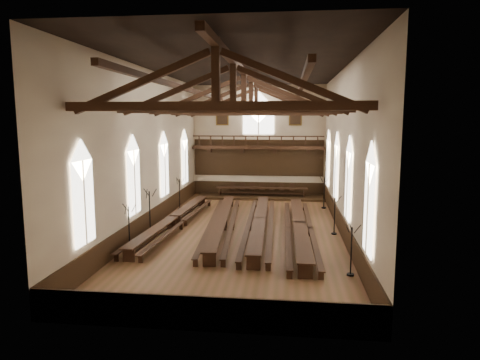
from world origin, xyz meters
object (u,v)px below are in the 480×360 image
object	(u,v)px
refectory_row_b	(221,220)
candelabrum_left_far	(180,200)
high_table	(261,189)
candelabrum_left_near	(129,237)
candelabrum_right_far	(324,199)
refectory_row_d	(299,225)
candelabrum_right_near	(351,260)
candelabrum_right_mid	(334,223)
candelabrum_left_mid	(150,220)
refectory_row_a	(174,219)
dais	(261,197)
refectory_row_c	(260,221)

from	to	relation	value
refectory_row_b	candelabrum_left_far	size ratio (longest dim) A/B	5.93
high_table	candelabrum_left_far	xyz separation A→B (m)	(-5.95, -5.76, -0.06)
candelabrum_left_near	candelabrum_right_far	bearing A→B (deg)	48.04
refectory_row_d	high_table	bearing A→B (deg)	104.05
candelabrum_right_near	candelabrum_right_far	distance (m)	14.71
candelabrum_left_near	refectory_row_d	bearing A→B (deg)	24.90
high_table	candelabrum_right_mid	world-z (taller)	candelabrum_right_mid
candelabrum_left_near	candelabrum_left_mid	world-z (taller)	candelabrum_left_mid
refectory_row_b	refectory_row_d	distance (m)	4.97
refectory_row_a	candelabrum_right_far	size ratio (longest dim) A/B	5.80
candelabrum_left_near	refectory_row_a	bearing A→B (deg)	79.12
dais	candelabrum_right_mid	xyz separation A→B (m)	(5.15, -11.68, 0.63)
candelabrum_left_mid	candelabrum_right_near	xyz separation A→B (m)	(11.10, -5.77, -0.14)
candelabrum_left_far	candelabrum_right_near	xyz separation A→B (m)	(11.10, -12.90, -0.05)
candelabrum_left_mid	candelabrum_left_far	distance (m)	7.13
high_table	candelabrum_left_near	distance (m)	17.35
candelabrum_right_mid	candelabrum_right_near	bearing A→B (deg)	-90.00
refectory_row_d	candelabrum_left_far	world-z (taller)	candelabrum_left_far
candelabrum_right_far	refectory_row_a	bearing A→B (deg)	-144.73
high_table	candelabrum_right_far	bearing A→B (deg)	-37.46
refectory_row_a	candelabrum_right_far	distance (m)	12.37
candelabrum_left_mid	high_table	bearing A→B (deg)	65.22
refectory_row_a	candelabrum_left_far	bearing A→B (deg)	100.62
candelabrum_left_mid	refectory_row_a	bearing A→B (deg)	60.89
high_table	dais	bearing A→B (deg)	-91.79
candelabrum_left_mid	candelabrum_right_near	distance (m)	12.51
candelabrum_left_far	refectory_row_a	bearing A→B (deg)	-79.38
candelabrum_left_near	candelabrum_right_far	world-z (taller)	candelabrum_left_near
candelabrum_right_mid	refectory_row_b	bearing A→B (deg)	175.74
candelabrum_right_mid	refectory_row_c	bearing A→B (deg)	174.93
high_table	candelabrum_left_mid	xyz separation A→B (m)	(-5.95, -12.89, 0.03)
candelabrum_left_far	candelabrum_right_mid	size ratio (longest dim) A/B	1.06
refectory_row_c	candelabrum_left_far	world-z (taller)	candelabrum_left_far
refectory_row_d	candelabrum_right_far	world-z (taller)	candelabrum_right_far
dais	candelabrum_right_near	world-z (taller)	candelabrum_right_near
candelabrum_right_near	refectory_row_c	bearing A→B (deg)	121.68
refectory_row_d	refectory_row_a	bearing A→B (deg)	172.63
candelabrum_left_near	candelabrum_left_mid	xyz separation A→B (m)	(0.00, 3.41, 0.08)
refectory_row_a	candelabrum_right_far	xyz separation A→B (m)	(10.10, 7.14, 0.21)
refectory_row_c	high_table	size ratio (longest dim) A/B	1.86
dais	candelabrum_left_mid	distance (m)	14.22
candelabrum_left_near	candelabrum_right_near	bearing A→B (deg)	-12.02
refectory_row_c	candelabrum_right_near	xyz separation A→B (m)	(4.55, -7.38, 0.12)
candelabrum_left_mid	candelabrum_right_mid	xyz separation A→B (m)	(11.10, 1.20, -0.13)
high_table	candelabrum_right_far	size ratio (longest dim) A/B	3.22
dais	candelabrum_right_near	size ratio (longest dim) A/B	4.85
candelabrum_right_near	candelabrum_right_mid	xyz separation A→B (m)	(0.00, 6.97, 0.01)
refectory_row_c	candelabrum_right_near	bearing A→B (deg)	-58.32
refectory_row_b	candelabrum_left_far	distance (m)	6.79
refectory_row_a	candelabrum_right_far	bearing A→B (deg)	35.27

